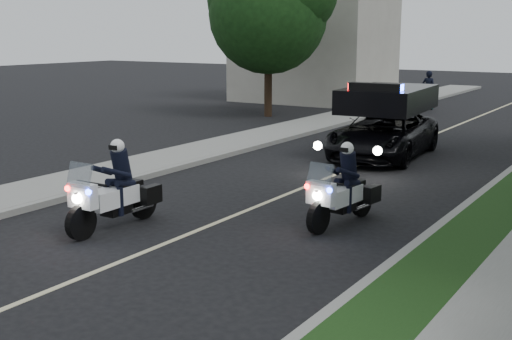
% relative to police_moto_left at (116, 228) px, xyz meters
% --- Properties ---
extents(ground, '(120.00, 120.00, 0.00)m').
position_rel_police_moto_left_xyz_m(ground, '(1.50, -1.34, 0.00)').
color(ground, black).
rests_on(ground, ground).
extents(curb_right, '(0.20, 60.00, 0.15)m').
position_rel_police_moto_left_xyz_m(curb_right, '(5.60, 8.66, 0.07)').
color(curb_right, gray).
rests_on(curb_right, ground).
extents(curb_left, '(0.20, 60.00, 0.15)m').
position_rel_police_moto_left_xyz_m(curb_left, '(-2.60, 8.66, 0.07)').
color(curb_left, gray).
rests_on(curb_left, ground).
extents(sidewalk_left, '(2.00, 60.00, 0.16)m').
position_rel_police_moto_left_xyz_m(sidewalk_left, '(-3.70, 8.66, 0.08)').
color(sidewalk_left, gray).
rests_on(sidewalk_left, ground).
extents(building_far, '(8.00, 6.00, 7.00)m').
position_rel_police_moto_left_xyz_m(building_far, '(-8.50, 24.66, 3.50)').
color(building_far, '#A8A396').
rests_on(building_far, ground).
extents(lane_marking, '(0.12, 50.00, 0.01)m').
position_rel_police_moto_left_xyz_m(lane_marking, '(1.50, 8.66, 0.00)').
color(lane_marking, '#BFB78C').
rests_on(lane_marking, ground).
extents(police_moto_left, '(0.76, 2.14, 1.82)m').
position_rel_police_moto_left_xyz_m(police_moto_left, '(0.00, 0.00, 0.00)').
color(police_moto_left, white).
rests_on(police_moto_left, ground).
extents(police_moto_right, '(0.94, 2.09, 1.71)m').
position_rel_police_moto_left_xyz_m(police_moto_right, '(3.74, 2.74, 0.00)').
color(police_moto_right, white).
rests_on(police_moto_right, ground).
extents(police_suv, '(2.89, 5.50, 2.58)m').
position_rel_police_moto_left_xyz_m(police_suv, '(1.60, 10.26, 0.00)').
color(police_suv, black).
rests_on(police_suv, ground).
extents(bicycle, '(0.77, 1.95, 1.00)m').
position_rel_police_moto_left_xyz_m(bicycle, '(-1.26, 23.24, 0.00)').
color(bicycle, black).
rests_on(bicycle, ground).
extents(cyclist, '(0.67, 0.45, 1.82)m').
position_rel_police_moto_left_xyz_m(cyclist, '(-1.26, 23.24, 0.00)').
color(cyclist, black).
rests_on(cyclist, ground).
extents(tree_left_near, '(6.39, 6.39, 9.13)m').
position_rel_police_moto_left_xyz_m(tree_left_near, '(-6.90, 17.11, 0.00)').
color(tree_left_near, '#173D14').
rests_on(tree_left_near, ground).
extents(tree_left_far, '(8.50, 8.50, 10.94)m').
position_rel_police_moto_left_xyz_m(tree_left_far, '(-8.30, 25.94, 0.00)').
color(tree_left_far, black).
rests_on(tree_left_far, ground).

